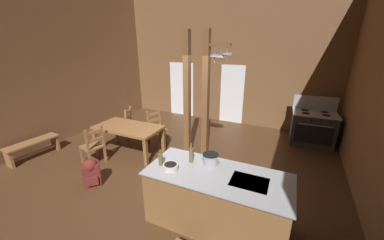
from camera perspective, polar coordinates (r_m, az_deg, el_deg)
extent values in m
cube|color=#4C301C|center=(5.21, -6.83, -13.36)|extent=(8.17, 8.47, 0.10)
cube|color=brown|center=(7.94, 8.40, 16.30)|extent=(8.17, 0.14, 4.69)
cube|color=brown|center=(7.20, -34.50, 12.89)|extent=(0.14, 8.47, 4.69)
cube|color=white|center=(8.69, -2.73, 7.95)|extent=(1.00, 0.01, 2.05)
cube|color=white|center=(7.94, 10.30, 6.55)|extent=(0.84, 0.01, 2.05)
cube|color=olive|center=(3.66, 6.31, -19.90)|extent=(2.12, 0.95, 0.89)
cube|color=#A8AAB2|center=(3.39, 6.60, -13.91)|extent=(2.18, 1.01, 0.02)
cube|color=black|center=(3.30, 14.69, -15.31)|extent=(0.53, 0.41, 0.00)
cube|color=black|center=(4.23, 8.08, -20.61)|extent=(2.00, 0.09, 0.10)
cube|color=#2F2F2F|center=(7.09, 28.78, -2.05)|extent=(1.15, 0.83, 0.90)
cube|color=black|center=(6.75, 29.02, -3.41)|extent=(0.93, 0.07, 0.52)
cylinder|color=#A8AAB2|center=(6.63, 29.44, -1.25)|extent=(0.82, 0.08, 0.02)
cube|color=#A8AAB2|center=(6.95, 29.40, 1.52)|extent=(1.19, 0.87, 0.03)
cube|color=#A8AAB2|center=(7.25, 29.39, 3.87)|extent=(1.14, 0.11, 0.40)
cylinder|color=black|center=(6.84, 31.58, 1.05)|extent=(0.21, 0.21, 0.01)
cylinder|color=black|center=(6.77, 27.49, 1.59)|extent=(0.21, 0.21, 0.01)
cylinder|color=black|center=(7.13, 31.26, 1.76)|extent=(0.21, 0.21, 0.01)
cylinder|color=black|center=(7.07, 27.33, 2.29)|extent=(0.21, 0.21, 0.01)
cylinder|color=black|center=(6.66, 32.39, -0.61)|extent=(0.05, 0.03, 0.04)
cylinder|color=black|center=(6.62, 30.53, -0.37)|extent=(0.05, 0.03, 0.04)
cylinder|color=black|center=(6.59, 28.66, -0.13)|extent=(0.05, 0.03, 0.04)
cylinder|color=black|center=(6.56, 26.77, 0.12)|extent=(0.05, 0.03, 0.04)
cube|color=brown|center=(5.09, 3.56, 5.34)|extent=(0.14, 0.14, 3.04)
cube|color=brown|center=(4.85, 6.52, 18.90)|extent=(0.60, 0.09, 0.06)
cylinder|color=#A8AAB2|center=(4.87, 5.98, 17.75)|extent=(0.01, 0.01, 0.20)
cylinder|color=#A8AAB2|center=(4.87, 5.93, 16.35)|extent=(0.20, 0.20, 0.04)
cylinder|color=#A8AAB2|center=(4.88, 5.89, 15.41)|extent=(0.02, 0.02, 0.14)
cylinder|color=#A8AAB2|center=(4.82, 7.57, 17.61)|extent=(0.01, 0.01, 0.21)
cylinder|color=#A8AAB2|center=(4.82, 7.51, 16.14)|extent=(0.22, 0.22, 0.04)
cylinder|color=#A8AAB2|center=(4.83, 7.46, 15.19)|extent=(0.02, 0.02, 0.14)
cylinder|color=#A8AAB2|center=(4.77, 9.22, 17.81)|extent=(0.01, 0.01, 0.16)
cylinder|color=#A8AAB2|center=(4.78, 9.15, 16.61)|extent=(0.24, 0.24, 0.04)
cylinder|color=#A8AAB2|center=(4.78, 9.10, 15.65)|extent=(0.02, 0.02, 0.14)
cube|color=brown|center=(5.19, -1.27, 5.67)|extent=(0.14, 0.14, 3.04)
cube|color=olive|center=(5.85, -16.26, -1.87)|extent=(1.73, 0.95, 0.06)
cube|color=olive|center=(6.75, -19.00, -2.65)|extent=(0.08, 0.08, 0.68)
cube|color=olive|center=(5.84, -7.48, -5.20)|extent=(0.08, 0.08, 0.68)
cube|color=olive|center=(6.26, -23.80, -5.03)|extent=(0.08, 0.08, 0.68)
cube|color=olive|center=(5.26, -11.95, -8.38)|extent=(0.08, 0.08, 0.68)
cube|color=olive|center=(6.79, -14.50, -1.24)|extent=(0.56, 0.56, 0.04)
cube|color=olive|center=(6.98, -12.35, -2.48)|extent=(0.06, 0.06, 0.41)
cube|color=olive|center=(6.65, -13.35, -3.69)|extent=(0.06, 0.06, 0.41)
cube|color=olive|center=(7.01, -15.46, -0.28)|extent=(0.06, 0.06, 0.95)
cube|color=olive|center=(6.68, -16.61, -1.38)|extent=(0.06, 0.06, 0.95)
cube|color=olive|center=(6.73, -16.31, 2.10)|extent=(0.16, 0.37, 0.07)
cube|color=olive|center=(6.79, -16.16, 0.57)|extent=(0.16, 0.37, 0.07)
cube|color=olive|center=(5.77, -24.54, -6.25)|extent=(0.52, 0.52, 0.04)
cube|color=olive|center=(5.95, -26.73, -8.23)|extent=(0.06, 0.06, 0.41)
cube|color=olive|center=(6.09, -23.55, -7.08)|extent=(0.06, 0.06, 0.41)
cube|color=olive|center=(5.52, -25.37, -7.02)|extent=(0.06, 0.06, 0.95)
cube|color=olive|center=(5.67, -22.00, -5.81)|extent=(0.06, 0.06, 0.95)
cube|color=olive|center=(5.45, -24.17, -2.95)|extent=(0.11, 0.38, 0.07)
cube|color=olive|center=(5.52, -23.90, -4.77)|extent=(0.11, 0.38, 0.07)
cube|color=olive|center=(6.33, -8.98, -2.38)|extent=(0.59, 0.59, 0.04)
cube|color=olive|center=(6.35, -6.52, -4.37)|extent=(0.07, 0.07, 0.41)
cube|color=olive|center=(6.18, -9.50, -5.24)|extent=(0.07, 0.07, 0.41)
cube|color=olive|center=(6.56, -8.41, -1.15)|extent=(0.07, 0.07, 0.95)
cube|color=olive|center=(6.39, -11.33, -1.89)|extent=(0.07, 0.07, 0.95)
cube|color=olive|center=(6.35, -10.04, 1.56)|extent=(0.19, 0.36, 0.07)
cube|color=olive|center=(6.41, -9.94, -0.05)|extent=(0.19, 0.36, 0.07)
cube|color=olive|center=(6.79, -36.25, -4.67)|extent=(0.43, 1.21, 0.04)
cube|color=olive|center=(6.70, -39.95, -7.85)|extent=(0.31, 0.08, 0.40)
cube|color=olive|center=(7.07, -32.06, -4.90)|extent=(0.31, 0.08, 0.40)
cube|color=olive|center=(6.90, -35.75, -6.96)|extent=(0.12, 0.99, 0.06)
cube|color=maroon|center=(4.99, -24.60, -12.83)|extent=(0.38, 0.39, 0.48)
cube|color=maroon|center=(4.92, -24.50, -14.32)|extent=(0.19, 0.21, 0.17)
cylinder|color=black|center=(5.10, -23.50, -11.99)|extent=(0.06, 0.06, 0.38)
cylinder|color=black|center=(5.11, -25.68, -12.24)|extent=(0.06, 0.06, 0.38)
sphere|color=maroon|center=(4.89, -24.97, -10.64)|extent=(0.38, 0.38, 0.27)
cylinder|color=#A8AAB2|center=(3.58, 4.84, -10.13)|extent=(0.25, 0.25, 0.17)
cylinder|color=black|center=(3.54, 4.88, -8.91)|extent=(0.26, 0.26, 0.01)
cylinder|color=#A8AAB2|center=(3.60, 2.77, -9.10)|extent=(0.05, 0.02, 0.02)
cylinder|color=#A8AAB2|center=(3.52, 7.00, -10.00)|extent=(0.05, 0.02, 0.02)
cylinder|color=silver|center=(3.47, -5.60, -12.01)|extent=(0.24, 0.24, 0.08)
cylinder|color=black|center=(3.45, -5.62, -11.40)|extent=(0.20, 0.20, 0.00)
cylinder|color=brown|center=(3.60, -0.21, -9.13)|extent=(0.07, 0.07, 0.24)
cylinder|color=brown|center=(3.53, -0.22, -6.77)|extent=(0.03, 0.03, 0.09)
cylinder|color=brown|center=(3.57, -8.16, -10.13)|extent=(0.07, 0.07, 0.19)
cylinder|color=brown|center=(3.51, -8.26, -8.27)|extent=(0.03, 0.03, 0.07)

